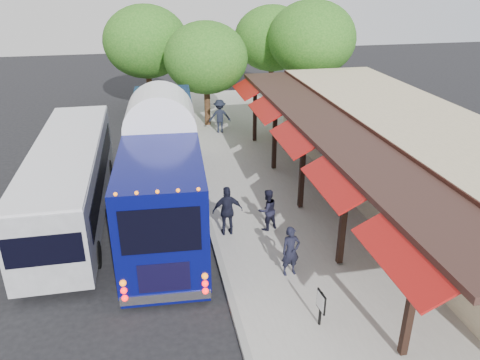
{
  "coord_description": "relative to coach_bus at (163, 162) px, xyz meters",
  "views": [
    {
      "loc": [
        -1.88,
        -11.77,
        8.86
      ],
      "look_at": [
        1.23,
        3.53,
        1.8
      ],
      "focal_mm": 35.0,
      "sensor_mm": 36.0,
      "label": 1
    }
  ],
  "objects": [
    {
      "name": "ground",
      "position": [
        1.45,
        -5.13,
        -2.11
      ],
      "size": [
        90.0,
        90.0,
        0.0
      ],
      "primitive_type": "plane",
      "color": "black",
      "rests_on": "ground"
    },
    {
      "name": "sidewalk",
      "position": [
        6.45,
        -1.13,
        -2.04
      ],
      "size": [
        10.0,
        40.0,
        0.15
      ],
      "primitive_type": "cube",
      "color": "#9E9B93",
      "rests_on": "ground"
    },
    {
      "name": "curb",
      "position": [
        1.5,
        -1.13,
        -2.04
      ],
      "size": [
        0.2,
        40.0,
        0.16
      ],
      "primitive_type": "cube",
      "color": "gray",
      "rests_on": "ground"
    },
    {
      "name": "station_shelter",
      "position": [
        9.83,
        -1.13,
        -0.27
      ],
      "size": [
        8.15,
        20.0,
        3.6
      ],
      "color": "tan",
      "rests_on": "ground"
    },
    {
      "name": "coach_bus",
      "position": [
        0.0,
        0.0,
        0.0
      ],
      "size": [
        3.31,
        12.41,
        3.93
      ],
      "rotation": [
        0.0,
        0.0,
        -0.06
      ],
      "color": "#070B59",
      "rests_on": "ground"
    },
    {
      "name": "city_bus",
      "position": [
        -3.52,
        0.31,
        -0.49
      ],
      "size": [
        2.48,
        10.94,
        2.94
      ],
      "rotation": [
        0.0,
        0.0,
        -0.01
      ],
      "color": "gray",
      "rests_on": "ground"
    },
    {
      "name": "ped_a",
      "position": [
        3.52,
        -5.31,
        -1.14
      ],
      "size": [
        0.64,
        0.46,
        1.64
      ],
      "primitive_type": "imported",
      "rotation": [
        0.0,
        0.0,
        0.13
      ],
      "color": "black",
      "rests_on": "sidewalk"
    },
    {
      "name": "ped_b",
      "position": [
        3.51,
        -2.48,
        -1.18
      ],
      "size": [
        0.92,
        0.82,
        1.57
      ],
      "primitive_type": "imported",
      "rotation": [
        0.0,
        0.0,
        3.5
      ],
      "color": "black",
      "rests_on": "sidewalk"
    },
    {
      "name": "ped_c",
      "position": [
        2.05,
        -2.52,
        -1.04
      ],
      "size": [
        1.09,
        0.47,
        1.84
      ],
      "primitive_type": "imported",
      "rotation": [
        0.0,
        0.0,
        3.12
      ],
      "color": "black",
      "rests_on": "sidewalk"
    },
    {
      "name": "ped_d",
      "position": [
        3.63,
        8.87,
        -1.0
      ],
      "size": [
        1.3,
        0.81,
        1.93
      ],
      "primitive_type": "imported",
      "rotation": [
        0.0,
        0.0,
        3.07
      ],
      "color": "black",
      "rests_on": "sidewalk"
    },
    {
      "name": "sign_board",
      "position": [
        3.62,
        -7.68,
        -1.25
      ],
      "size": [
        0.09,
        0.48,
        1.05
      ],
      "rotation": [
        0.0,
        0.0,
        0.09
      ],
      "color": "black",
      "rests_on": "sidewalk"
    },
    {
      "name": "tree_left",
      "position": [
        3.14,
        10.51,
        2.05
      ],
      "size": [
        4.87,
        4.87,
        6.24
      ],
      "color": "#382314",
      "rests_on": "ground"
    },
    {
      "name": "tree_mid",
      "position": [
        8.43,
        15.5,
        2.36
      ],
      "size": [
        5.24,
        5.24,
        6.71
      ],
      "color": "#382314",
      "rests_on": "ground"
    },
    {
      "name": "tree_right",
      "position": [
        10.24,
        12.49,
        2.69
      ],
      "size": [
        5.62,
        5.62,
        7.2
      ],
      "color": "#382314",
      "rests_on": "ground"
    },
    {
      "name": "tree_far",
      "position": [
        -0.17,
        14.53,
        2.5
      ],
      "size": [
        5.41,
        5.41,
        6.92
      ],
      "color": "#382314",
      "rests_on": "ground"
    }
  ]
}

